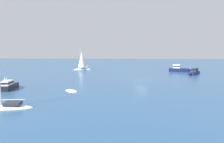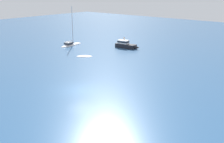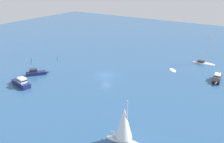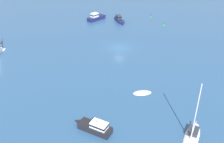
{
  "view_description": "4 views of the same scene",
  "coord_description": "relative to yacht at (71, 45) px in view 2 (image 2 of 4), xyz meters",
  "views": [
    {
      "loc": [
        -44.28,
        4.63,
        7.07
      ],
      "look_at": [
        2.46,
        6.33,
        1.49
      ],
      "focal_mm": 33.25,
      "sensor_mm": 36.0,
      "label": 1
    },
    {
      "loc": [
        24.06,
        -22.04,
        12.11
      ],
      "look_at": [
        1.14,
        4.78,
        1.46
      ],
      "focal_mm": 45.22,
      "sensor_mm": 36.0,
      "label": 2
    },
    {
      "loc": [
        44.85,
        30.74,
        22.62
      ],
      "look_at": [
        2.81,
        3.52,
        2.68
      ],
      "focal_mm": 39.11,
      "sensor_mm": 36.0,
      "label": 3
    },
    {
      "loc": [
        -26.1,
        42.47,
        22.7
      ],
      "look_at": [
        -6.48,
        12.66,
        2.29
      ],
      "focal_mm": 41.21,
      "sensor_mm": 36.0,
      "label": 4
    }
  ],
  "objects": [
    {
      "name": "tender",
      "position": [
        9.53,
        -5.27,
        -0.13
      ],
      "size": [
        3.09,
        3.01,
        0.41
      ],
      "rotation": [
        0.0,
        0.0,
        0.74
      ],
      "color": "white",
      "rests_on": "ground"
    },
    {
      "name": "yacht",
      "position": [
        0.0,
        0.0,
        0.0
      ],
      "size": [
        2.35,
        6.14,
        8.56
      ],
      "rotation": [
        0.0,
        0.0,
        1.67
      ],
      "color": "white",
      "rests_on": "ground"
    },
    {
      "name": "ground_plane",
      "position": [
        21.43,
        -17.61,
        -0.13
      ],
      "size": [
        160.0,
        160.0,
        0.0
      ],
      "primitive_type": "plane",
      "color": "#2D5684"
    },
    {
      "name": "cabin_cruiser_1",
      "position": [
        10.66,
        5.53,
        0.52
      ],
      "size": [
        5.48,
        1.94,
        2.29
      ],
      "rotation": [
        0.0,
        0.0,
        0.09
      ],
      "color": "black",
      "rests_on": "ground"
    }
  ]
}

